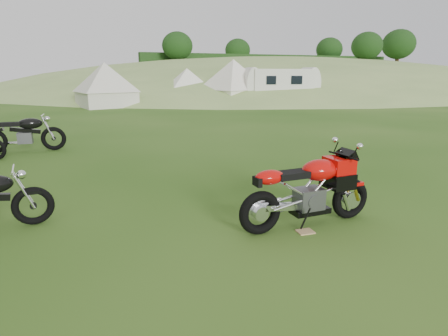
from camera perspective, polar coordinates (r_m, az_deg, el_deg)
name	(u,v)px	position (r m, az deg, el deg)	size (l,w,h in m)	color
ground	(217,214)	(5.86, -1.05, -6.95)	(120.00, 120.00, 0.00)	#224C10
hillside	(275,88)	(52.08, 7.80, 12.00)	(80.00, 64.00, 8.00)	#78974D
hedgerow	(275,88)	(52.08, 7.80, 12.00)	(36.00, 1.20, 8.60)	black
sport_motorcycle	(308,185)	(5.36, 12.74, -2.55)	(2.01, 0.50, 1.21)	#C20906
plywood_board	(305,232)	(5.33, 12.28, -9.46)	(0.23, 0.18, 0.02)	tan
vintage_moto_d	(24,133)	(11.56, -28.23, 4.79)	(2.04, 0.47, 1.07)	black
tent_left	(106,85)	(24.81, -17.60, 11.97)	(3.08, 3.08, 2.67)	silver
tent_mid	(187,85)	(27.12, -5.63, 12.50)	(2.85, 2.85, 2.47)	white
tent_right	(233,83)	(25.75, 1.42, 12.84)	(3.24, 3.24, 2.81)	white
caravan	(280,86)	(25.98, 8.49, 12.21)	(5.05, 2.26, 2.36)	silver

